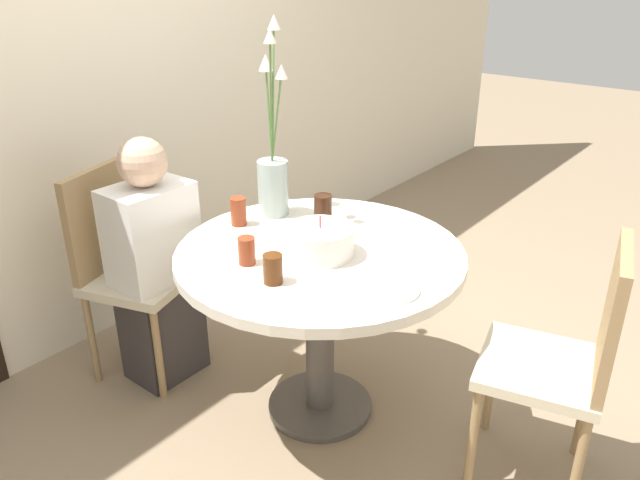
% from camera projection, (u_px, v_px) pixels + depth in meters
% --- Properties ---
extents(ground_plane, '(16.00, 16.00, 0.00)m').
position_uv_depth(ground_plane, '(320.00, 408.00, 2.63)').
color(ground_plane, '#89755B').
extents(wall_back, '(8.00, 0.05, 2.60)m').
position_uv_depth(wall_back, '(101.00, 63.00, 2.81)').
color(wall_back, beige).
rests_on(wall_back, ground_plane).
extents(dining_table, '(1.08, 1.08, 0.74)m').
position_uv_depth(dining_table, '(320.00, 282.00, 2.38)').
color(dining_table, silver).
rests_on(dining_table, ground_plane).
extents(chair_right_flank, '(0.50, 0.50, 0.94)m').
position_uv_depth(chair_right_flank, '(124.00, 260.00, 2.70)').
color(chair_right_flank, beige).
rests_on(chair_right_flank, ground_plane).
extents(chair_near_front, '(0.49, 0.49, 0.94)m').
position_uv_depth(chair_near_front, '(568.00, 354.00, 2.07)').
color(chair_near_front, beige).
rests_on(chair_near_front, ground_plane).
extents(birthday_cake, '(0.25, 0.25, 0.15)m').
position_uv_depth(birthday_cake, '(320.00, 241.00, 2.26)').
color(birthday_cake, white).
rests_on(birthday_cake, dining_table).
extents(flower_vase, '(0.26, 0.23, 0.79)m').
position_uv_depth(flower_vase, '(273.00, 167.00, 2.57)').
color(flower_vase, '#9EB2AD').
rests_on(flower_vase, dining_table).
extents(side_plate, '(0.21, 0.21, 0.01)m').
position_uv_depth(side_plate, '(388.00, 288.00, 2.05)').
color(side_plate, white).
rests_on(side_plate, dining_table).
extents(drink_glass_0, '(0.07, 0.07, 0.10)m').
position_uv_depth(drink_glass_0, '(273.00, 269.00, 2.07)').
color(drink_glass_0, '#51280F').
rests_on(drink_glass_0, dining_table).
extents(drink_glass_1, '(0.06, 0.06, 0.10)m').
position_uv_depth(drink_glass_1, '(247.00, 251.00, 2.20)').
color(drink_glass_1, maroon).
rests_on(drink_glass_1, dining_table).
extents(drink_glass_2, '(0.07, 0.07, 0.11)m').
position_uv_depth(drink_glass_2, '(323.00, 208.00, 2.55)').
color(drink_glass_2, '#33190C').
rests_on(drink_glass_2, dining_table).
extents(drink_glass_3, '(0.06, 0.06, 0.12)m').
position_uv_depth(drink_glass_3, '(238.00, 211.00, 2.52)').
color(drink_glass_3, maroon).
rests_on(drink_glass_3, dining_table).
extents(person_boy, '(0.34, 0.24, 1.10)m').
position_uv_depth(person_boy, '(156.00, 271.00, 2.66)').
color(person_boy, '#383333').
rests_on(person_boy, ground_plane).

